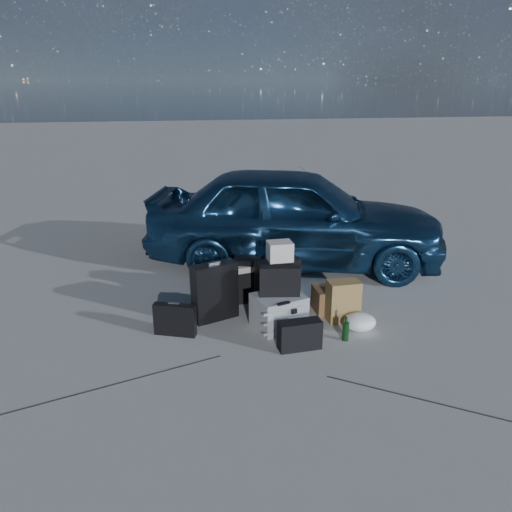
{
  "coord_description": "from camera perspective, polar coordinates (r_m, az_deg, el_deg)",
  "views": [
    {
      "loc": [
        -1.05,
        -4.4,
        2.49
      ],
      "look_at": [
        -0.12,
        0.85,
        0.61
      ],
      "focal_mm": 35.0,
      "sensor_mm": 36.0,
      "label": 1
    }
  ],
  "objects": [
    {
      "name": "pelican_case",
      "position": [
        5.32,
        2.61,
        -6.32
      ],
      "size": [
        0.6,
        0.55,
        0.37
      ],
      "primitive_type": "cube",
      "rotation": [
        0.0,
        0.0,
        0.32
      ],
      "color": "#AEB2B4",
      "rests_on": "ground"
    },
    {
      "name": "cardboard_box",
      "position": [
        5.76,
        8.51,
        -4.9
      ],
      "size": [
        0.37,
        0.33,
        0.28
      ],
      "primitive_type": "cube",
      "rotation": [
        0.0,
        0.0,
        0.01
      ],
      "color": "#965E41",
      "rests_on": "ground"
    },
    {
      "name": "ground",
      "position": [
        5.17,
        2.96,
        -9.44
      ],
      "size": [
        60.0,
        60.0,
        0.0
      ],
      "primitive_type": "plane",
      "color": "#A0A09B",
      "rests_on": "ground"
    },
    {
      "name": "green_bottle",
      "position": [
        5.16,
        10.23,
        -8.11
      ],
      "size": [
        0.08,
        0.08,
        0.27
      ],
      "primitive_type": "cylinder",
      "rotation": [
        0.0,
        0.0,
        -0.23
      ],
      "color": "black",
      "rests_on": "ground"
    },
    {
      "name": "flat_box_black",
      "position": [
        5.9,
        -1.05,
        -0.54
      ],
      "size": [
        0.36,
        0.31,
        0.07
      ],
      "primitive_type": "cube",
      "rotation": [
        0.0,
        0.0,
        -0.35
      ],
      "color": "black",
      "rests_on": "flat_box_white"
    },
    {
      "name": "car",
      "position": [
        7.04,
        4.45,
        4.58
      ],
      "size": [
        4.39,
        2.72,
        1.39
      ],
      "primitive_type": "imported",
      "rotation": [
        0.0,
        0.0,
        1.29
      ],
      "color": "navy",
      "rests_on": "ground"
    },
    {
      "name": "messenger_bag",
      "position": [
        4.94,
        5.02,
        -8.98
      ],
      "size": [
        0.43,
        0.19,
        0.29
      ],
      "primitive_type": "cube",
      "rotation": [
        0.0,
        0.0,
        0.08
      ],
      "color": "black",
      "rests_on": "ground"
    },
    {
      "name": "briefcase",
      "position": [
        5.23,
        -9.26,
        -7.21
      ],
      "size": [
        0.44,
        0.25,
        0.34
      ],
      "primitive_type": "cube",
      "rotation": [
        0.0,
        0.0,
        -0.36
      ],
      "color": "black",
      "rests_on": "ground"
    },
    {
      "name": "white_carton",
      "position": [
        5.51,
        2.74,
        0.56
      ],
      "size": [
        0.27,
        0.22,
        0.21
      ],
      "primitive_type": "cube",
      "rotation": [
        0.0,
        0.0,
        0.04
      ],
      "color": "beige",
      "rests_on": "suitcase_right"
    },
    {
      "name": "laptop_bag",
      "position": [
        5.18,
        2.74,
        -2.91
      ],
      "size": [
        0.43,
        0.17,
        0.32
      ],
      "primitive_type": "cube",
      "rotation": [
        0.0,
        0.0,
        -0.15
      ],
      "color": "black",
      "rests_on": "pelican_case"
    },
    {
      "name": "duffel_bag",
      "position": [
        6.0,
        -1.24,
        -3.16
      ],
      "size": [
        0.81,
        0.47,
        0.38
      ],
      "primitive_type": "cube",
      "rotation": [
        0.0,
        0.0,
        0.21
      ],
      "color": "black",
      "rests_on": "ground"
    },
    {
      "name": "plastic_bag",
      "position": [
        5.4,
        11.79,
        -7.39
      ],
      "size": [
        0.36,
        0.32,
        0.19
      ],
      "primitive_type": "ellipsoid",
      "rotation": [
        0.0,
        0.0,
        -0.1
      ],
      "color": "white",
      "rests_on": "ground"
    },
    {
      "name": "suitcase_right",
      "position": [
        5.66,
        2.48,
        -3.33
      ],
      "size": [
        0.54,
        0.32,
        0.61
      ],
      "primitive_type": "cube",
      "rotation": [
        0.0,
        0.0,
        0.29
      ],
      "color": "black",
      "rests_on": "ground"
    },
    {
      "name": "kraft_bag",
      "position": [
        5.53,
        9.92,
        -5.07
      ],
      "size": [
        0.35,
        0.22,
        0.46
      ],
      "primitive_type": "cube",
      "rotation": [
        0.0,
        0.0,
        0.04
      ],
      "color": "#9D7444",
      "rests_on": "ground"
    },
    {
      "name": "flat_box_white",
      "position": [
        5.92,
        -1.21,
        -1.14
      ],
      "size": [
        0.45,
        0.37,
        0.07
      ],
      "primitive_type": "cube",
      "rotation": [
        0.0,
        0.0,
        0.22
      ],
      "color": "beige",
      "rests_on": "duffel_bag"
    },
    {
      "name": "suitcase_left",
      "position": [
        5.46,
        -4.72,
        -4.08
      ],
      "size": [
        0.53,
        0.35,
        0.64
      ],
      "primitive_type": "cube",
      "rotation": [
        0.0,
        0.0,
        0.37
      ],
      "color": "black",
      "rests_on": "ground"
    }
  ]
}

